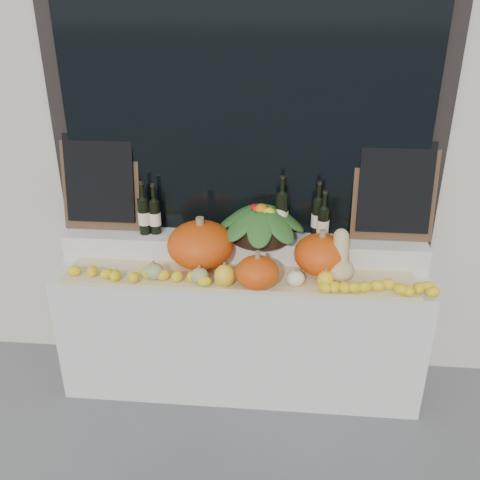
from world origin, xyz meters
name	(u,v)px	position (x,y,z in m)	size (l,w,h in m)	color
storefront_facade	(251,26)	(0.00, 2.25, 2.25)	(7.00, 0.94, 4.50)	beige
display_sill	(241,328)	(0.00, 1.52, 0.44)	(2.30, 0.55, 0.88)	silver
rear_tier	(243,247)	(0.00, 1.68, 0.96)	(2.30, 0.25, 0.16)	silver
straw_bedding	(239,278)	(0.00, 1.40, 0.89)	(2.10, 0.32, 0.03)	tan
pumpkin_left	(201,245)	(-0.25, 1.52, 1.05)	(0.41, 0.41, 0.28)	#DC490B
pumpkin_right	(321,254)	(0.49, 1.49, 1.03)	(0.33, 0.33, 0.24)	#DC490B
pumpkin_center	(257,273)	(0.11, 1.28, 1.00)	(0.25, 0.25, 0.19)	#DC490B
butternut_squash	(340,261)	(0.59, 1.41, 1.02)	(0.16, 0.22, 0.30)	tan
decorative_gourds	(240,277)	(0.01, 1.30, 0.96)	(1.11, 0.16, 0.15)	#3A6B20
lemon_heap	(238,280)	(0.00, 1.29, 0.94)	(2.20, 0.16, 0.06)	yellow
produce_bowl	(261,221)	(0.11, 1.66, 1.15)	(0.58, 0.58, 0.24)	black
wine_bottle_far_left	(144,216)	(-0.63, 1.66, 1.16)	(0.08, 0.08, 0.35)	black
wine_bottle_near_left	(155,216)	(-0.56, 1.68, 1.15)	(0.08, 0.08, 0.33)	black
wine_bottle_tall	(281,215)	(0.24, 1.69, 1.19)	(0.08, 0.08, 0.40)	black
wine_bottle_near_right	(317,218)	(0.46, 1.70, 1.17)	(0.08, 0.08, 0.37)	black
wine_bottle_far_right	(323,224)	(0.50, 1.66, 1.15)	(0.08, 0.08, 0.33)	black
chalkboard_left	(100,181)	(-0.92, 1.74, 1.36)	(0.50, 0.13, 0.61)	#4C331E
chalkboard_right	(395,190)	(0.92, 1.74, 1.36)	(0.50, 0.13, 0.61)	#4C331E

